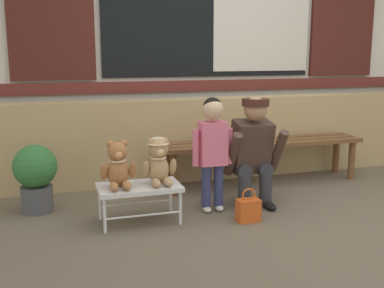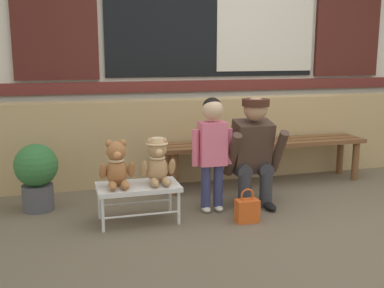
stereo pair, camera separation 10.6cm
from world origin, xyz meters
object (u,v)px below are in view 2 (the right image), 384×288
(adult_crouching, at_px, (253,151))
(potted_plant, at_px, (37,173))
(teddy_bear_plain, at_px, (117,166))
(teddy_bear_with_hat, at_px, (158,162))
(small_display_bench, at_px, (138,189))
(child_standing, at_px, (212,142))
(handbag_on_ground, at_px, (247,210))
(wooden_bench_long, at_px, (265,148))

(adult_crouching, height_order, potted_plant, adult_crouching)
(teddy_bear_plain, xyz_separation_m, teddy_bear_with_hat, (0.32, 0.00, 0.01))
(small_display_bench, xyz_separation_m, potted_plant, (-0.77, 0.50, 0.06))
(small_display_bench, bearing_deg, child_standing, 7.36)
(small_display_bench, distance_m, handbag_on_ground, 0.87)
(teddy_bear_plain, height_order, child_standing, child_standing)
(wooden_bench_long, relative_size, teddy_bear_plain, 5.78)
(small_display_bench, bearing_deg, teddy_bear_with_hat, 0.77)
(small_display_bench, height_order, teddy_bear_plain, teddy_bear_plain)
(adult_crouching, distance_m, handbag_on_ground, 0.58)
(teddy_bear_plain, bearing_deg, child_standing, 5.79)
(wooden_bench_long, xyz_separation_m, teddy_bear_plain, (-1.57, -0.74, 0.09))
(teddy_bear_with_hat, xyz_separation_m, potted_plant, (-0.93, 0.50, -0.15))
(teddy_bear_with_hat, bearing_deg, small_display_bench, -179.23)
(wooden_bench_long, height_order, child_standing, child_standing)
(teddy_bear_with_hat, xyz_separation_m, child_standing, (0.48, 0.08, 0.12))
(wooden_bench_long, bearing_deg, potted_plant, -173.83)
(small_display_bench, height_order, child_standing, child_standing)
(adult_crouching, bearing_deg, wooden_bench_long, 57.49)
(potted_plant, bearing_deg, wooden_bench_long, 6.17)
(teddy_bear_with_hat, bearing_deg, handbag_on_ground, -20.28)
(wooden_bench_long, bearing_deg, teddy_bear_plain, -154.88)
(teddy_bear_plain, distance_m, handbag_on_ground, 1.08)
(handbag_on_ground, bearing_deg, wooden_bench_long, 59.01)
(wooden_bench_long, height_order, handbag_on_ground, wooden_bench_long)
(teddy_bear_with_hat, bearing_deg, wooden_bench_long, 30.47)
(teddy_bear_with_hat, distance_m, potted_plant, 1.07)
(handbag_on_ground, relative_size, potted_plant, 0.48)
(wooden_bench_long, distance_m, small_display_bench, 1.59)
(child_standing, bearing_deg, teddy_bear_plain, -174.21)
(teddy_bear_with_hat, height_order, child_standing, child_standing)
(small_display_bench, xyz_separation_m, child_standing, (0.64, 0.08, 0.33))
(teddy_bear_plain, xyz_separation_m, adult_crouching, (1.19, 0.14, 0.02))
(handbag_on_ground, distance_m, potted_plant, 1.77)
(wooden_bench_long, xyz_separation_m, small_display_bench, (-1.41, -0.74, -0.11))
(potted_plant, bearing_deg, adult_crouching, -11.40)
(teddy_bear_plain, bearing_deg, adult_crouching, 6.58)
(wooden_bench_long, relative_size, adult_crouching, 2.21)
(adult_crouching, bearing_deg, child_standing, -171.85)
(teddy_bear_plain, relative_size, teddy_bear_with_hat, 1.00)
(wooden_bench_long, xyz_separation_m, handbag_on_ground, (-0.59, -0.98, -0.28))
(teddy_bear_plain, relative_size, handbag_on_ground, 1.34)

